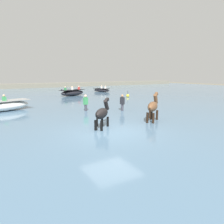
% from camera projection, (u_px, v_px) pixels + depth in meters
% --- Properties ---
extents(ground_plane, '(120.00, 120.00, 0.00)m').
position_uv_depth(ground_plane, '(111.00, 138.00, 10.02)').
color(ground_plane, '#666051').
extents(water_surface, '(90.00, 90.00, 0.38)m').
position_uv_depth(water_surface, '(57.00, 107.00, 18.47)').
color(water_surface, slate).
rests_on(water_surface, ground).
extents(horse_lead_black, '(1.50, 1.39, 1.89)m').
position_uv_depth(horse_lead_black, '(102.00, 114.00, 10.36)').
color(horse_lead_black, black).
rests_on(horse_lead_black, ground).
extents(horse_trailing_bay, '(1.72, 1.37, 2.05)m').
position_uv_depth(horse_trailing_bay, '(153.00, 107.00, 11.93)').
color(horse_trailing_bay, brown).
rests_on(horse_trailing_bay, ground).
extents(boat_mid_outer, '(3.71, 2.38, 1.24)m').
position_uv_depth(boat_mid_outer, '(72.00, 93.00, 26.31)').
color(boat_mid_outer, black).
rests_on(boat_mid_outer, water_surface).
extents(boat_far_offshore, '(2.22, 2.87, 1.01)m').
position_uv_depth(boat_far_offshore, '(102.00, 90.00, 32.19)').
color(boat_far_offshore, black).
rests_on(boat_far_offshore, water_surface).
extents(boat_near_starboard, '(3.90, 2.44, 1.27)m').
position_uv_depth(boat_near_starboard, '(5.00, 106.00, 15.31)').
color(boat_near_starboard, silver).
rests_on(boat_near_starboard, water_surface).
extents(person_wading_mid, '(0.28, 0.36, 1.63)m').
position_uv_depth(person_wading_mid, '(122.00, 104.00, 15.41)').
color(person_wading_mid, '#383842').
rests_on(person_wading_mid, ground).
extents(person_wading_close, '(0.36, 0.27, 1.63)m').
position_uv_depth(person_wading_close, '(86.00, 105.00, 15.28)').
color(person_wading_close, '#383842').
rests_on(person_wading_close, ground).
extents(channel_buoy, '(0.35, 0.35, 0.81)m').
position_uv_depth(channel_buoy, '(128.00, 96.00, 24.73)').
color(channel_buoy, yellow).
rests_on(channel_buoy, water_surface).
extents(far_shoreline, '(80.00, 2.40, 1.29)m').
position_uv_depth(far_shoreline, '(22.00, 87.00, 40.53)').
color(far_shoreline, '#706B5B').
rests_on(far_shoreline, ground).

